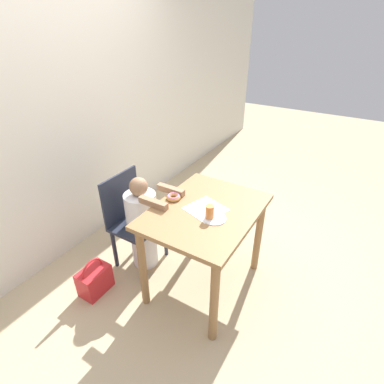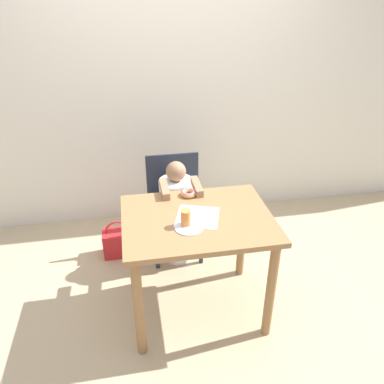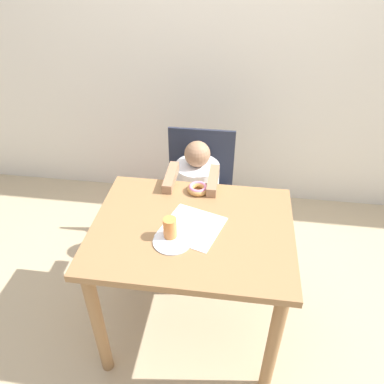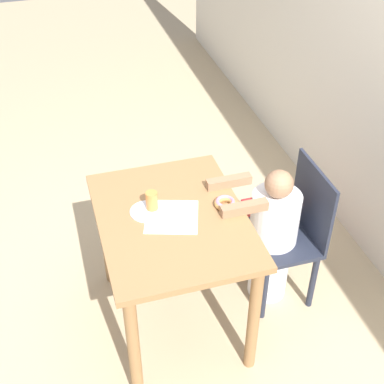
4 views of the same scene
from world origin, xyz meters
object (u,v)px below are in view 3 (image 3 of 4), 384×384
(child_figure, at_px, (197,205))
(handbag, at_px, (134,221))
(chair, at_px, (199,193))
(donut, at_px, (198,188))
(cup, at_px, (170,228))

(child_figure, xyz_separation_m, handbag, (-0.48, 0.14, -0.31))
(chair, xyz_separation_m, donut, (0.04, -0.42, 0.34))
(donut, xyz_separation_m, handbag, (-0.53, 0.45, -0.66))
(child_figure, relative_size, donut, 7.89)
(chair, xyz_separation_m, handbag, (-0.48, 0.03, -0.32))
(donut, height_order, handbag, donut)
(chair, height_order, child_figure, child_figure)
(donut, bearing_deg, cup, -102.55)
(child_figure, bearing_deg, handbag, 163.49)
(handbag, relative_size, cup, 3.19)
(donut, relative_size, cup, 1.09)
(cup, bearing_deg, handbag, 119.04)
(child_figure, bearing_deg, chair, 90.00)
(handbag, distance_m, cup, 1.15)
(handbag, xyz_separation_m, cup, (0.45, -0.80, 0.69))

